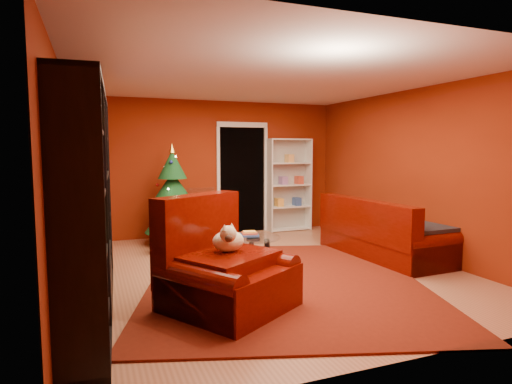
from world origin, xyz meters
name	(u,v)px	position (x,y,z in m)	size (l,w,h in m)	color
floor	(266,272)	(0.00, 0.00, -0.03)	(5.00, 5.50, 0.05)	#9E6143
ceiling	(267,76)	(0.00, 0.00, 2.62)	(5.00, 5.50, 0.05)	silver
wall_back	(213,168)	(0.00, 2.77, 1.30)	(5.00, 0.05, 2.60)	maroon
wall_left	(62,181)	(-2.52, 0.00, 1.30)	(0.05, 5.50, 2.60)	maroon
wall_right	(416,173)	(2.52, 0.00, 1.30)	(0.05, 5.50, 2.60)	maroon
doorway	(242,180)	(0.60, 2.73, 1.05)	(1.06, 0.60, 2.16)	black
rug	(285,282)	(0.00, -0.59, 0.01)	(3.33, 3.88, 0.02)	#621A0D
media_unit	(85,205)	(-2.27, -0.84, 1.12)	(0.45, 2.92, 2.24)	black
christmas_tree	(173,195)	(-0.90, 2.15, 0.86)	(1.00, 1.00, 1.78)	#0F401A
gift_box_teal	(164,244)	(-1.17, 1.48, 0.16)	(0.32, 0.32, 0.32)	teal
gift_box_green	(210,241)	(-0.39, 1.57, 0.12)	(0.24, 0.24, 0.24)	#347948
white_bookshelf	(289,185)	(1.56, 2.57, 0.94)	(0.89, 0.32, 1.93)	white
armchair	(229,265)	(-0.92, -1.22, 0.48)	(1.22, 1.22, 0.96)	#480701
dog	(228,241)	(-0.90, -1.15, 0.71)	(0.40, 0.30, 0.31)	beige
sofa	(385,227)	(2.02, 0.06, 0.46)	(2.16, 0.97, 0.93)	#480701
coffee_table	(253,250)	(-0.06, 0.36, 0.21)	(0.79, 0.79, 0.50)	gray
acrylic_chair	(202,222)	(-0.53, 1.51, 0.46)	(0.47, 0.51, 0.92)	#66605B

